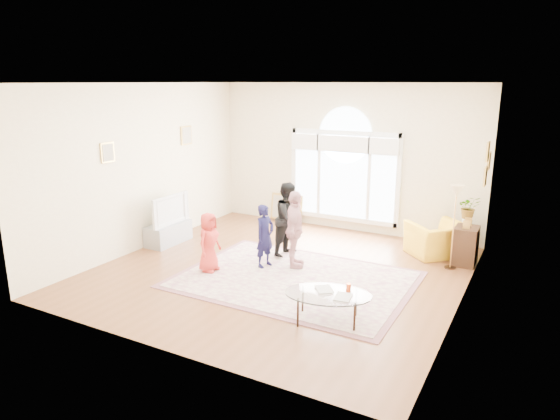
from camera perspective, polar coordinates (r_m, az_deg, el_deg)
The scene contains 17 objects.
ground at distance 8.79m, azimuth -0.10°, elevation -7.02°, with size 6.00×6.00×0.00m, color brown.
room_shell at distance 10.87m, azimuth 7.15°, elevation 5.63°, with size 6.00×6.00×6.00m.
area_rug at distance 8.43m, azimuth 1.64°, elevation -7.92°, with size 3.60×2.60×0.02m, color beige.
rug_border at distance 8.43m, azimuth 1.64°, elevation -7.94°, with size 3.80×2.80×0.01m, color #7E4E55.
tv_console at distance 10.46m, azimuth -12.64°, elevation -2.61°, with size 0.45×1.00×0.42m, color gray.
television at distance 10.32m, azimuth -12.77°, elevation 0.09°, with size 0.17×1.04×0.60m.
coffee_table at distance 6.93m, azimuth 5.50°, elevation -9.61°, with size 1.36×1.08×0.54m.
armchair at distance 9.92m, azimuth 17.51°, elevation -3.23°, with size 0.98×0.86×0.64m, color yellow.
side_cabinet at distance 9.61m, azimuth 20.42°, elevation -3.85°, with size 0.40×0.50×0.70m, color black.
floor_lamp at distance 9.08m, azimuth 19.49°, elevation 1.30°, with size 0.24×0.24×1.51m.
plant_pedestal at distance 10.20m, azimuth 20.50°, elevation -2.81°, with size 0.20×0.20×0.70m, color white.
potted_plant at distance 10.06m, azimuth 20.78°, elevation 0.29°, with size 0.40×0.34×0.44m, color #33722D.
leaning_picture at distance 11.83m, azimuth 0.76°, elevation -1.31°, with size 0.80×0.05×0.62m, color tan.
child_red at distance 8.69m, azimuth -8.13°, elevation -3.64°, with size 0.51×0.33×1.04m, color red.
child_navy at distance 8.80m, azimuth -1.74°, elevation -2.98°, with size 0.41×0.27×1.13m, color #121133.
child_black at distance 9.37m, azimuth 1.05°, elevation -1.03°, with size 0.68×0.53×1.39m, color black.
child_pink at distance 8.74m, azimuth 1.68°, elevation -2.25°, with size 0.81×0.34×1.38m, color #CD9296.
Camera 1 is at (3.92, -7.18, 3.23)m, focal length 32.00 mm.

